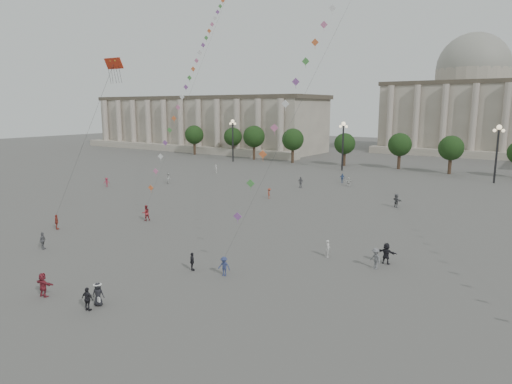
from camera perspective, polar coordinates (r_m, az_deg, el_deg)
The scene contains 28 objects.
ground at distance 36.74m, azimuth -12.65°, elevation -11.77°, with size 360.00×360.00×0.00m, color #555350.
hall_west at distance 153.99m, azimuth -6.54°, elevation 8.54°, with size 84.00×26.22×17.20m.
hall_central at distance 154.28m, azimuth 25.13°, elevation 9.79°, with size 48.30×34.30×35.50m.
tree_row at distance 104.42m, azimuth 20.17°, elevation 5.34°, with size 137.12×5.12×8.00m.
lamp_post_far_west at distance 116.64m, azimuth -2.92°, elevation 7.42°, with size 2.00×0.90×10.65m.
lamp_post_mid_west at distance 101.48m, azimuth 10.83°, elevation 6.77°, with size 2.00×0.90×10.65m.
lamp_post_mid_east at distance 93.77m, azimuth 27.97°, elevation 5.43°, with size 2.00×0.90×10.65m.
person_crowd_0 at distance 85.45m, azimuth 10.71°, elevation 1.71°, with size 1.02×0.43×1.75m, color #395182.
person_crowd_1 at distance 84.85m, azimuth -10.88°, elevation 1.70°, with size 0.92×0.72×1.89m, color beige.
person_crowd_2 at distance 83.98m, azimuth -18.17°, elevation 1.17°, with size 1.05×0.61×1.63m, color #99293E.
person_crowd_3 at distance 42.58m, azimuth 15.98°, elevation -7.39°, with size 1.79×0.57×1.93m, color black.
person_crowd_4 at distance 82.03m, azimuth 11.49°, elevation 1.26°, with size 1.46×0.47×1.58m, color silver.
person_crowd_6 at distance 41.13m, azimuth 14.70°, elevation -8.03°, with size 1.19×0.69×1.85m, color slate.
person_crowd_10 at distance 97.06m, azimuth -5.01°, elevation 2.91°, with size 0.64×0.42×1.74m, color silver.
person_crowd_12 at distance 66.38m, azimuth 17.15°, elevation -1.03°, with size 1.81×0.57×1.95m, color slate.
person_crowd_13 at distance 43.33m, azimuth 8.99°, elevation -6.99°, with size 0.60×0.39×1.63m, color silver.
person_crowd_16 at distance 79.34m, azimuth 5.58°, elevation 1.23°, with size 1.12×0.47×1.91m, color slate.
person_crowd_17 at distance 69.63m, azimuth 1.66°, elevation -0.17°, with size 1.04×0.60×1.60m, color #9B3F2A.
tourist_0 at distance 56.95m, azimuth -23.66°, elevation -3.45°, with size 1.01×0.42×1.73m, color #A0372B.
tourist_1 at distance 39.80m, azimuth -7.98°, elevation -8.60°, with size 0.93×0.39×1.59m, color black.
tourist_2 at distance 37.71m, azimuth -25.07°, elevation -10.46°, with size 1.70×0.54×1.83m, color maroon.
tourist_3 at distance 49.73m, azimuth -25.12°, elevation -5.54°, with size 1.00×0.42×1.70m, color slate.
tourist_4 at distance 34.14m, azimuth -20.31°, elevation -12.45°, with size 0.98×0.41×1.68m, color black.
kite_flyer_0 at distance 57.72m, azimuth -13.59°, elevation -2.56°, with size 0.94×0.74×1.94m, color maroon.
kite_flyer_1 at distance 38.32m, azimuth -4.01°, elevation -9.25°, with size 1.07×0.61×1.65m, color navy.
hat_person at distance 34.68m, azimuth -19.14°, elevation -11.92°, with size 0.98×0.85×1.69m.
dragon_kite at distance 48.25m, azimuth -17.38°, elevation 14.08°, with size 6.09×0.93×19.20m.
kite_train_west at distance 77.27m, azimuth -6.64°, elevation 17.30°, with size 15.60×38.85×57.72m.
Camera 1 is at (25.09, -23.00, 13.83)m, focal length 32.00 mm.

